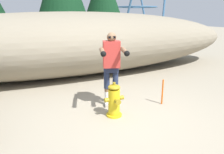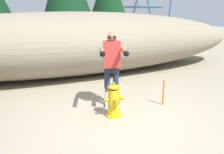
{
  "view_description": "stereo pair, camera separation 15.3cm",
  "coord_description": "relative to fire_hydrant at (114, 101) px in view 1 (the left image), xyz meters",
  "views": [
    {
      "loc": [
        -1.93,
        -3.46,
        2.05
      ],
      "look_at": [
        -0.09,
        0.55,
        0.75
      ],
      "focal_mm": 34.58,
      "sensor_mm": 36.0,
      "label": 1
    },
    {
      "loc": [
        -1.79,
        -3.52,
        2.05
      ],
      "look_at": [
        -0.09,
        0.55,
        0.75
      ],
      "focal_mm": 34.58,
      "sensor_mm": 36.0,
      "label": 2
    }
  ],
  "objects": [
    {
      "name": "utility_worker",
      "position": [
        0.16,
        0.48,
        0.73
      ],
      "size": [
        0.69,
        1.04,
        1.68
      ],
      "rotation": [
        0.0,
        0.0,
        -1.89
      ],
      "color": "beige",
      "rests_on": "ground_plane"
    },
    {
      "name": "dirt_embankment",
      "position": [
        0.18,
        3.56,
        0.73
      ],
      "size": [
        13.24,
        3.2,
        2.12
      ],
      "primitive_type": "ellipsoid",
      "color": "gray",
      "rests_on": "ground_plane"
    },
    {
      "name": "survey_stake",
      "position": [
        1.28,
        0.08,
        -0.03
      ],
      "size": [
        0.04,
        0.04,
        0.6
      ],
      "primitive_type": "cylinder",
      "color": "#E55914",
      "rests_on": "ground_plane"
    },
    {
      "name": "ground_plane",
      "position": [
        0.18,
        -0.25,
        -0.35
      ],
      "size": [
        56.0,
        56.0,
        0.04
      ],
      "primitive_type": "cube",
      "color": "gray"
    },
    {
      "name": "fire_hydrant",
      "position": [
        0.0,
        0.0,
        0.0
      ],
      "size": [
        0.42,
        0.37,
        0.73
      ],
      "color": "gold",
      "rests_on": "ground_plane"
    }
  ]
}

